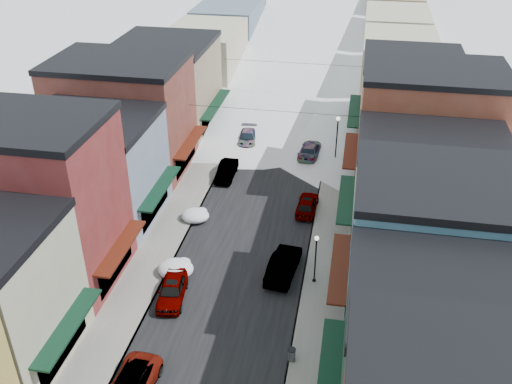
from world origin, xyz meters
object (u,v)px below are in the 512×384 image
at_px(car_silver_sedan, 172,290).
at_px(trash_can, 292,354).
at_px(car_green_sedan, 283,265).
at_px(streetlamp_near, 316,253).
at_px(car_dark_hatch, 227,171).

height_order(car_silver_sedan, trash_can, car_silver_sedan).
bearing_deg(trash_can, car_silver_sedan, 154.48).
relative_size(car_silver_sedan, car_green_sedan, 0.86).
bearing_deg(car_green_sedan, trash_can, 107.43).
bearing_deg(trash_can, car_green_sedan, 101.39).
bearing_deg(streetlamp_near, car_dark_hatch, 124.31).
relative_size(car_dark_hatch, trash_can, 5.02).
xyz_separation_m(car_dark_hatch, streetlamp_near, (9.85, -14.43, 1.91)).
bearing_deg(trash_can, streetlamp_near, 85.25).
bearing_deg(car_green_sedan, streetlamp_near, 171.47).
bearing_deg(streetlamp_near, car_silver_sedan, -159.61).
bearing_deg(car_green_sedan, car_dark_hatch, -55.48).
bearing_deg(car_dark_hatch, streetlamp_near, -56.29).
height_order(car_silver_sedan, car_dark_hatch, car_silver_sedan).
height_order(car_green_sedan, streetlamp_near, streetlamp_near).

